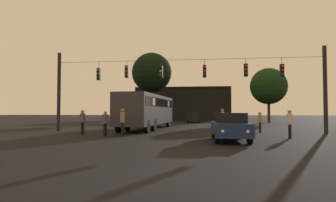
# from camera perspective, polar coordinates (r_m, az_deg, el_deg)

# --- Properties ---
(ground_plane) EXTENTS (168.00, 168.00, 0.00)m
(ground_plane) POSITION_cam_1_polar(r_m,az_deg,el_deg) (31.22, 4.56, -5.10)
(ground_plane) COLOR black
(ground_plane) RESTS_ON ground
(overhead_signal_span) EXTENTS (20.82, 0.44, 6.41)m
(overhead_signal_span) POSITION_cam_1_polar(r_m,az_deg,el_deg) (21.27, 3.43, 3.73)
(overhead_signal_span) COLOR black
(overhead_signal_span) RESTS_ON ground
(city_bus) EXTENTS (3.28, 11.15, 3.00)m
(city_bus) POSITION_cam_1_polar(r_m,az_deg,el_deg) (24.62, -4.26, -1.54)
(city_bus) COLOR #2D2D33
(city_bus) RESTS_ON ground
(car_near_right) EXTENTS (1.88, 4.37, 1.52)m
(car_near_right) POSITION_cam_1_polar(r_m,az_deg,el_deg) (15.37, 12.68, -5.11)
(car_near_right) COLOR navy
(car_near_right) RESTS_ON ground
(car_far_left) EXTENTS (1.91, 4.38, 1.52)m
(car_far_left) POSITION_cam_1_polar(r_m,az_deg,el_deg) (40.08, 5.27, -3.30)
(car_far_left) COLOR black
(car_far_left) RESTS_ON ground
(pedestrian_crossing_left) EXTENTS (0.28, 0.39, 1.79)m
(pedestrian_crossing_left) POSITION_cam_1_polar(r_m,az_deg,el_deg) (18.05, -9.43, -3.97)
(pedestrian_crossing_left) COLOR black
(pedestrian_crossing_left) RESTS_ON ground
(pedestrian_crossing_center) EXTENTS (0.28, 0.39, 1.56)m
(pedestrian_crossing_center) POSITION_cam_1_polar(r_m,az_deg,el_deg) (21.63, 18.58, -3.98)
(pedestrian_crossing_center) COLOR black
(pedestrian_crossing_center) RESTS_ON ground
(pedestrian_crossing_right) EXTENTS (0.33, 0.41, 1.79)m
(pedestrian_crossing_right) POSITION_cam_1_polar(r_m,az_deg,el_deg) (21.60, 11.25, -3.65)
(pedestrian_crossing_right) COLOR black
(pedestrian_crossing_right) RESTS_ON ground
(pedestrian_near_bus) EXTENTS (0.33, 0.41, 1.61)m
(pedestrian_near_bus) POSITION_cam_1_polar(r_m,az_deg,el_deg) (18.49, -12.91, -4.26)
(pedestrian_near_bus) COLOR black
(pedestrian_near_bus) RESTS_ON ground
(pedestrian_trailing) EXTENTS (0.27, 0.38, 1.68)m
(pedestrian_trailing) POSITION_cam_1_polar(r_m,az_deg,el_deg) (17.77, 23.97, -4.07)
(pedestrian_trailing) COLOR black
(pedestrian_trailing) RESTS_ON ground
(pedestrian_far_side) EXTENTS (0.26, 0.37, 1.70)m
(pedestrian_far_side) POSITION_cam_1_polar(r_m,az_deg,el_deg) (19.80, -17.34, -3.92)
(pedestrian_far_side) COLOR black
(pedestrian_far_side) RESTS_ON ground
(corner_building) EXTENTS (16.47, 10.69, 5.84)m
(corner_building) POSITION_cam_1_polar(r_m,az_deg,el_deg) (52.16, 3.37, -0.71)
(corner_building) COLOR black
(corner_building) RESTS_ON ground
(tree_left_silhouette) EXTENTS (5.13, 5.13, 7.73)m
(tree_left_silhouette) POSITION_cam_1_polar(r_m,az_deg,el_deg) (41.38, 20.16, 2.89)
(tree_left_silhouette) COLOR #2D2116
(tree_left_silhouette) RESTS_ON ground
(tree_behind_building) EXTENTS (5.82, 5.82, 10.18)m
(tree_behind_building) POSITION_cam_1_polar(r_m,az_deg,el_deg) (40.46, -3.39, 5.87)
(tree_behind_building) COLOR #2D2116
(tree_behind_building) RESTS_ON ground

